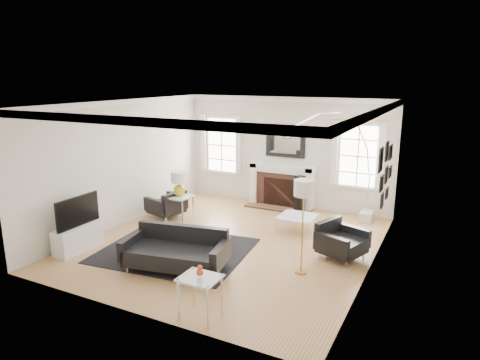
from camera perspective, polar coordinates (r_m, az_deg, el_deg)
The scene contains 25 objects.
floor at distance 8.82m, azimuth -1.18°, elevation -8.27°, with size 6.00×6.00×0.00m, color #996940.
back_wall at distance 11.08m, azimuth 6.11°, elevation 3.75°, with size 5.50×0.04×2.80m, color silver.
front_wall at distance 6.02m, azimuth -14.84°, elevation -5.17°, with size 5.50×0.04×2.80m, color silver.
left_wall at distance 9.97m, azimuth -15.32°, elevation 2.21°, with size 0.04×6.00×2.80m, color silver.
right_wall at distance 7.54m, azimuth 17.55°, elevation -1.55°, with size 0.04×6.00×2.80m, color silver.
ceiling at distance 8.20m, azimuth -1.27°, elevation 10.19°, with size 5.50×6.00×0.02m, color white.
crown_molding at distance 8.20m, azimuth -1.27°, elevation 9.77°, with size 5.50×6.00×0.12m, color white.
fireplace at distance 11.07m, azimuth 5.61°, elevation -0.79°, with size 1.70×0.69×1.11m.
mantel_mirror at distance 11.00m, azimuth 6.06°, elevation 4.99°, with size 1.05×0.07×0.75m.
window_left at distance 11.80m, azimuth -2.42°, elevation 4.70°, with size 1.24×0.15×1.62m.
window_right at distance 10.52m, azimuth 15.48°, elevation 3.11°, with size 1.24×0.15×1.62m.
gallery_wall at distance 8.77m, azimuth 18.84°, elevation 1.32°, with size 0.04×1.73×1.29m.
tv_unit at distance 8.89m, azimuth -20.76°, elevation -6.77°, with size 0.35×1.00×1.09m.
area_rug at distance 8.50m, azimuth -8.62°, elevation -9.26°, with size 2.74×2.29×0.01m, color black.
sofa at distance 7.65m, azimuth -8.43°, elevation -9.40°, with size 1.92×1.15×0.59m.
armchair_left at distance 10.36m, azimuth -9.61°, elevation -3.33°, with size 0.88×0.94×0.54m.
armchair_right at distance 8.23m, azimuth 13.14°, elevation -7.98°, with size 0.96×1.02×0.56m.
coffee_table at distance 9.42m, azimuth 7.67°, elevation -4.95°, with size 0.77×0.77×0.34m.
side_table_left at distance 10.04m, azimuth -8.07°, elevation -2.74°, with size 0.54×0.54×0.59m.
nesting_table at distance 6.11m, azimuth -5.34°, elevation -13.80°, with size 0.55×0.46×0.61m.
gourd_lamp at distance 9.93m, azimuth -8.15°, elevation -0.29°, with size 0.36×0.36×0.58m.
orange_vase at distance 6.02m, azimuth -5.38°, elevation -12.00°, with size 0.10×0.10×0.16m.
arc_floor_lamp at distance 9.67m, azimuth 11.82°, elevation 2.27°, with size 1.87×1.73×2.65m.
stick_floor_lamp at distance 7.12m, azimuth 8.50°, elevation -1.72°, with size 0.33×0.33×1.65m.
speaker_tower at distance 10.53m, azimuth 7.95°, elevation -2.01°, with size 0.19×0.19×0.95m, color black.
Camera 1 is at (3.86, -7.21, 3.30)m, focal length 32.00 mm.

